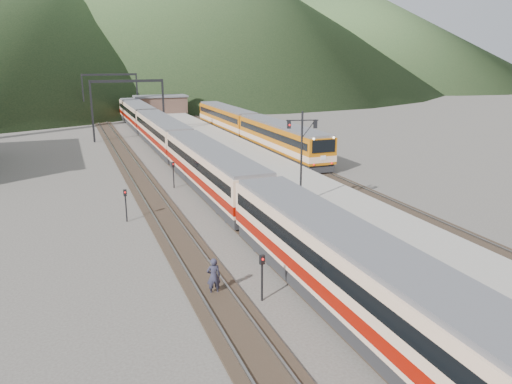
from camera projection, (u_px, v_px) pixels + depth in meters
name	position (u px, v px, depth m)	size (l,w,h in m)	color
ground	(399.00, 359.00, 18.74)	(400.00, 400.00, 0.00)	#47423D
track_main	(175.00, 159.00, 54.76)	(2.60, 200.00, 0.23)	black
track_far	(128.00, 162.00, 53.03)	(2.60, 200.00, 0.23)	black
track_second	(271.00, 152.00, 58.72)	(2.60, 200.00, 0.23)	black
platform	(229.00, 155.00, 54.77)	(8.00, 100.00, 1.00)	gray
gantry_near	(128.00, 98.00, 65.83)	(9.55, 0.25, 8.00)	black
gantry_far	(110.00, 87.00, 88.35)	(9.55, 0.25, 8.00)	black
station_shed	(161.00, 104.00, 90.26)	(9.40, 4.40, 3.10)	#50382E
hill_c	(325.00, 26.00, 239.23)	(160.00, 160.00, 50.00)	#284222
main_train	(182.00, 146.00, 50.76)	(3.12, 85.49, 3.81)	#D7AF8E
second_train	(250.00, 127.00, 64.76)	(2.92, 39.76, 3.56)	#A7590A
signal_mast	(302.00, 148.00, 34.05)	(2.13, 0.75, 6.41)	black
short_signal_a	(262.00, 271.00, 22.81)	(0.26, 0.22, 2.27)	black
short_signal_b	(173.00, 171.00, 42.60)	(0.27, 0.23, 2.27)	black
short_signal_c	(126.00, 201.00, 33.87)	(0.22, 0.16, 2.27)	black
worker	(214.00, 276.00, 23.58)	(0.67, 0.44, 1.84)	#242434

